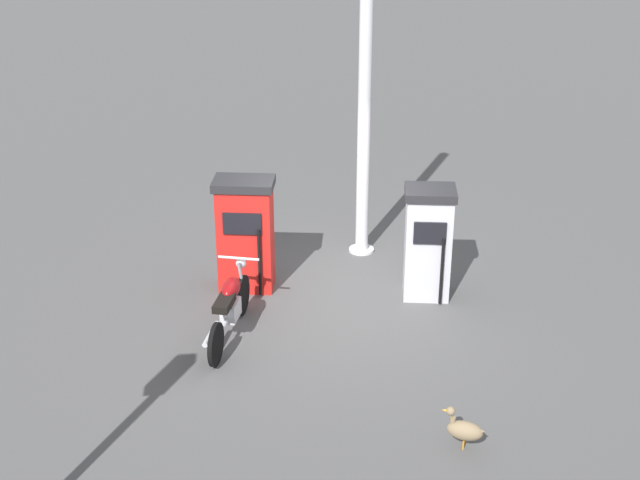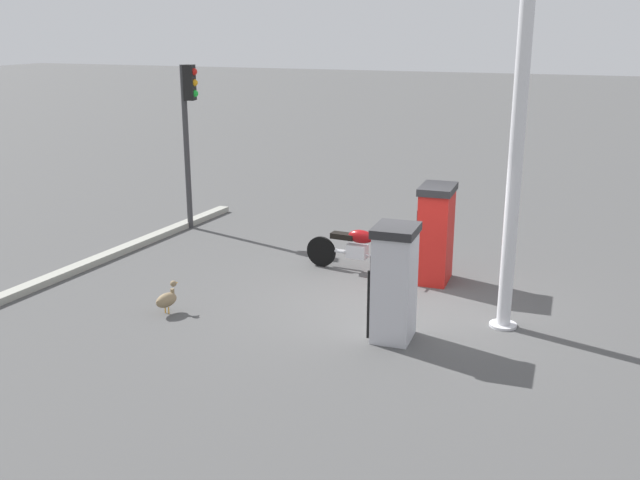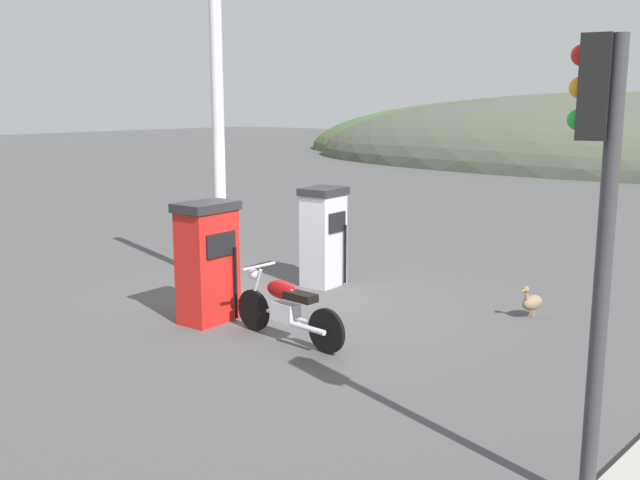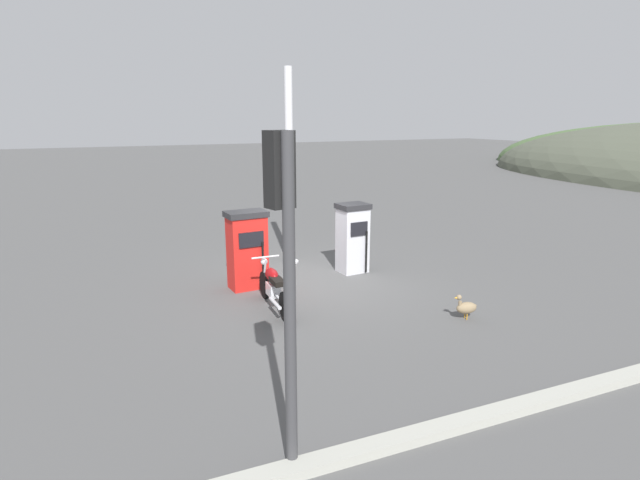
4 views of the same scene
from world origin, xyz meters
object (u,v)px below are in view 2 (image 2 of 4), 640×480
fuel_pump_near (436,233)px  fuel_pump_far (394,282)px  canopy_support_pole (515,172)px  motorcycle_near_pump (356,247)px  roadside_traffic_light (188,118)px  wandering_duck (167,299)px

fuel_pump_near → fuel_pump_far: 2.60m
fuel_pump_near → canopy_support_pole: bearing=131.1°
motorcycle_near_pump → roadside_traffic_light: bearing=-19.8°
wandering_duck → roadside_traffic_light: size_ratio=0.14×
canopy_support_pole → fuel_pump_far: bearing=35.4°
roadside_traffic_light → fuel_pump_far: bearing=144.0°
roadside_traffic_light → canopy_support_pole: size_ratio=0.73×
roadside_traffic_light → canopy_support_pole: bearing=156.2°
fuel_pump_far → wandering_duck: fuel_pump_far is taller
fuel_pump_far → roadside_traffic_light: roadside_traffic_light is taller
motorcycle_near_pump → wandering_duck: motorcycle_near_pump is taller
fuel_pump_far → motorcycle_near_pump: 2.95m
motorcycle_near_pump → wandering_duck: 3.59m
wandering_duck → roadside_traffic_light: (2.17, -4.45, 2.15)m
fuel_pump_far → wandering_duck: (3.47, 0.36, -0.60)m
fuel_pump_far → motorcycle_near_pump: fuel_pump_far is taller
wandering_duck → roadside_traffic_light: bearing=-64.0°
fuel_pump_near → roadside_traffic_light: bearing=-14.9°
fuel_pump_near → motorcycle_near_pump: size_ratio=0.90×
roadside_traffic_light → fuel_pump_near: bearing=165.1°
roadside_traffic_light → motorcycle_near_pump: bearing=160.2°
wandering_duck → roadside_traffic_light: 5.40m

